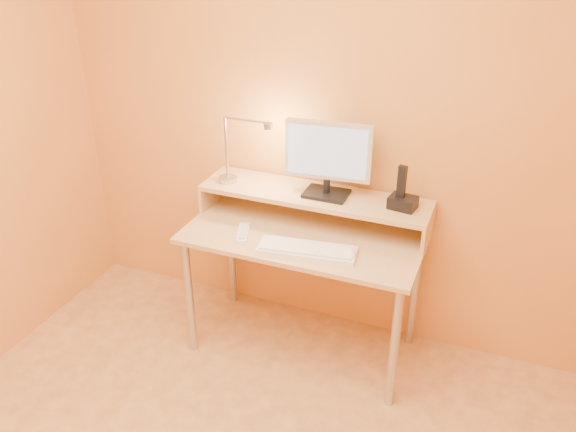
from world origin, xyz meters
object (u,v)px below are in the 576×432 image
at_px(monitor_panel, 328,151).
at_px(phone_dock, 403,203).
at_px(remote_control, 243,233).
at_px(keyboard, 307,250).
at_px(mouse, 349,254).
at_px(lamp_base, 228,179).

relative_size(monitor_panel, phone_dock, 3.33).
relative_size(monitor_panel, remote_control, 2.26).
height_order(phone_dock, keyboard, phone_dock).
xyz_separation_m(monitor_panel, mouse, (0.21, -0.30, -0.38)).
bearing_deg(keyboard, monitor_panel, 84.29).
relative_size(lamp_base, remote_control, 0.52).
xyz_separation_m(lamp_base, mouse, (0.76, -0.26, -0.15)).
xyz_separation_m(phone_dock, keyboard, (-0.38, -0.32, -0.18)).
bearing_deg(remote_control, mouse, -20.65).
xyz_separation_m(phone_dock, remote_control, (-0.74, -0.27, -0.18)).
height_order(monitor_panel, remote_control, monitor_panel).
distance_m(lamp_base, remote_control, 0.35).
height_order(phone_dock, mouse, phone_dock).
xyz_separation_m(monitor_panel, keyboard, (0.01, -0.33, -0.39)).
relative_size(keyboard, mouse, 4.06).
height_order(lamp_base, keyboard, lamp_base).
height_order(keyboard, mouse, mouse).
bearing_deg(monitor_panel, mouse, -59.94).
height_order(monitor_panel, keyboard, monitor_panel).
bearing_deg(mouse, keyboard, 173.72).
bearing_deg(remote_control, phone_dock, 1.17).
bearing_deg(mouse, remote_control, 163.74).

